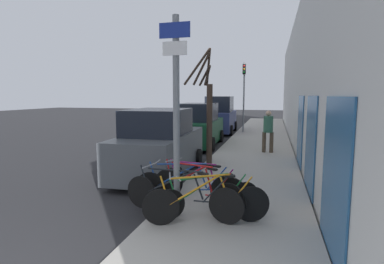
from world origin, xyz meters
TOP-DOWN VIEW (x-y plane):
  - ground_plane at (0.00, 11.20)m, footprint 80.00×80.00m
  - sidewalk_curb at (2.60, 14.00)m, footprint 3.20×32.00m
  - building_facade at (4.35, 13.92)m, footprint 0.23×32.00m
  - signpost at (1.52, 3.67)m, footprint 0.60×0.15m
  - bicycle_0 at (2.18, 3.44)m, footprint 2.26×0.88m
  - bicycle_1 at (1.61, 3.67)m, footprint 2.56×0.58m
  - bicycle_2 at (2.14, 3.86)m, footprint 1.89×1.23m
  - bicycle_3 at (1.80, 4.10)m, footprint 2.21×0.98m
  - bicycle_4 at (1.56, 4.30)m, footprint 2.38×0.44m
  - bicycle_5 at (1.77, 4.62)m, footprint 2.18×0.74m
  - parked_car_0 at (-0.14, 7.01)m, footprint 2.19×4.58m
  - parked_car_1 at (-0.33, 12.73)m, footprint 2.21×4.61m
  - parked_car_2 at (-0.18, 18.21)m, footprint 2.11×4.59m
  - pedestrian_near at (3.13, 11.01)m, footprint 0.46×0.39m
  - street_tree at (1.26, 7.70)m, footprint 1.03×1.04m
  - traffic_light at (1.42, 17.91)m, footprint 0.20×0.30m

SIDE VIEW (x-z plane):
  - ground_plane at x=0.00m, z-range 0.00..0.00m
  - sidewalk_curb at x=2.60m, z-range 0.00..0.15m
  - bicycle_2 at x=2.14m, z-range 0.10..0.93m
  - bicycle_5 at x=1.77m, z-range 0.09..0.98m
  - bicycle_4 at x=1.56m, z-range 0.08..1.03m
  - bicycle_0 at x=2.18m, z-range 0.08..1.03m
  - bicycle_1 at x=1.61m, z-range 0.08..1.04m
  - bicycle_3 at x=1.80m, z-range 0.07..1.05m
  - parked_car_0 at x=-0.14m, z-range -0.09..2.02m
  - parked_car_1 at x=-0.33m, z-range -0.10..2.05m
  - parked_car_2 at x=-0.18m, z-range -0.13..2.34m
  - pedestrian_near at x=3.13m, z-range 0.29..2.05m
  - street_tree at x=1.26m, z-range 0.07..3.95m
  - signpost at x=1.52m, z-range 0.28..4.16m
  - traffic_light at x=1.42m, z-range 0.78..5.28m
  - building_facade at x=4.35m, z-range -0.02..6.48m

